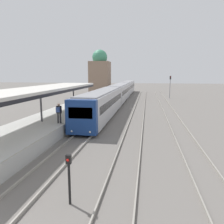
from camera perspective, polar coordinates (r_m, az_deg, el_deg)
platform_canopy at (r=19.45m, az=-18.16°, el=5.66°), size 4.00×20.99×2.89m
person_on_platform at (r=18.50m, az=-13.72°, el=0.10°), size 0.40×0.40×1.66m
train_near at (r=41.36m, az=2.07°, el=5.32°), size 2.52×49.60×3.19m
signal_post_near at (r=8.88m, az=-11.16°, el=-15.66°), size 0.20×0.21×2.04m
signal_mast_far at (r=47.34m, az=14.94°, el=7.03°), size 0.28×0.29×4.68m
distant_domed_building at (r=59.35m, az=-3.18°, el=10.13°), size 5.17×5.17×11.42m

